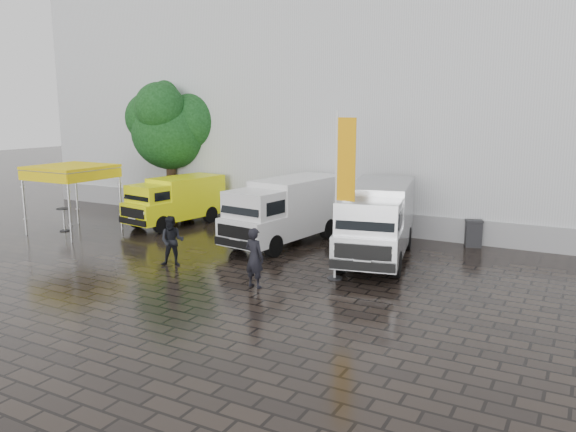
# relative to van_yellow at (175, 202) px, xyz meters

# --- Properties ---
(ground) EXTENTS (120.00, 120.00, 0.00)m
(ground) POSITION_rel_van_yellow_xyz_m (9.07, -5.14, -1.11)
(ground) COLOR black
(ground) RESTS_ON ground
(exhibition_hall) EXTENTS (44.00, 16.00, 12.00)m
(exhibition_hall) POSITION_rel_van_yellow_xyz_m (11.07, 10.86, 4.89)
(exhibition_hall) COLOR silver
(exhibition_hall) RESTS_ON ground
(hall_plinth) EXTENTS (44.00, 0.15, 1.00)m
(hall_plinth) POSITION_rel_van_yellow_xyz_m (11.07, 2.81, -0.61)
(hall_plinth) COLOR gray
(hall_plinth) RESTS_ON ground
(van_yellow) EXTENTS (2.59, 5.05, 2.22)m
(van_yellow) POSITION_rel_van_yellow_xyz_m (0.00, 0.00, 0.00)
(van_yellow) COLOR #F8FF0D
(van_yellow) RESTS_ON ground
(van_white) EXTENTS (2.79, 6.22, 2.60)m
(van_white) POSITION_rel_van_yellow_xyz_m (6.29, -0.74, 0.19)
(van_white) COLOR white
(van_white) RESTS_ON ground
(van_silver) EXTENTS (3.33, 6.57, 2.72)m
(van_silver) POSITION_rel_van_yellow_xyz_m (10.37, -1.30, 0.25)
(van_silver) COLOR #A3A5A8
(van_silver) RESTS_ON ground
(canopy_tent) EXTENTS (3.02, 3.02, 2.97)m
(canopy_tent) POSITION_rel_van_yellow_xyz_m (-2.95, -3.37, 1.65)
(canopy_tent) COLOR silver
(canopy_tent) RESTS_ON ground
(flagpole) EXTENTS (0.88, 0.50, 5.35)m
(flagpole) POSITION_rel_van_yellow_xyz_m (10.17, -4.15, 1.90)
(flagpole) COLOR black
(flagpole) RESTS_ON ground
(tree) EXTENTS (3.87, 3.98, 6.95)m
(tree) POSITION_rel_van_yellow_xyz_m (-2.44, 2.70, 3.35)
(tree) COLOR black
(tree) RESTS_ON ground
(cocktail_table) EXTENTS (0.60, 0.60, 1.04)m
(cocktail_table) POSITION_rel_van_yellow_xyz_m (-3.56, -3.38, -0.59)
(cocktail_table) COLOR black
(cocktail_table) RESTS_ON ground
(wheelie_bin) EXTENTS (0.81, 0.81, 1.07)m
(wheelie_bin) POSITION_rel_van_yellow_xyz_m (13.07, 2.45, -0.58)
(wheelie_bin) COLOR black
(wheelie_bin) RESTS_ON ground
(person_front) EXTENTS (0.74, 0.54, 1.87)m
(person_front) POSITION_rel_van_yellow_xyz_m (8.18, -6.13, -0.18)
(person_front) COLOR black
(person_front) RESTS_ON ground
(person_tent) EXTENTS (1.06, 0.98, 1.75)m
(person_tent) POSITION_rel_van_yellow_xyz_m (4.38, -5.44, -0.24)
(person_tent) COLOR black
(person_tent) RESTS_ON ground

